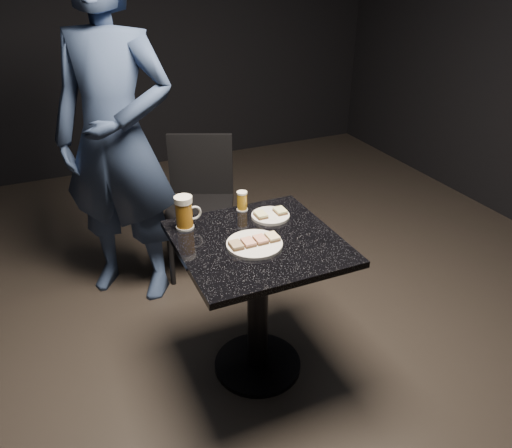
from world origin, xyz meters
The scene contains 10 objects.
floor centered at (0.00, 0.00, 0.00)m, with size 6.00×6.00×0.00m, color black.
plate_large centered at (-0.03, -0.04, 0.76)m, with size 0.24×0.24×0.01m, color white.
plate_small centered at (0.14, 0.17, 0.76)m, with size 0.18×0.18×0.01m, color white.
patron centered at (-0.42, 0.97, 0.97)m, with size 0.71×0.46×1.93m, color navy.
table centered at (0.00, 0.00, 0.51)m, with size 0.70×0.70×0.75m.
beer_mug centered at (-0.26, 0.24, 0.83)m, with size 0.12×0.08×0.16m.
beer_tumbler centered at (0.05, 0.30, 0.80)m, with size 0.06×0.06×0.10m.
chair centered at (0.06, 1.03, 0.50)m, with size 0.54×0.54×0.88m.
canapes_on_plate_large centered at (-0.03, -0.04, 0.77)m, with size 0.22×0.07×0.02m.
canapes_on_plate_small centered at (0.14, 0.17, 0.77)m, with size 0.15×0.07×0.02m.
Camera 1 is at (-0.78, -1.74, 1.87)m, focal length 35.00 mm.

